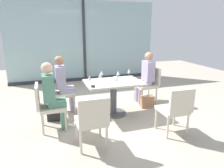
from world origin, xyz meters
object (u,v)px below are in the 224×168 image
object	(u,v)px
person_far_right	(146,75)
wine_glass_3	(100,76)
chair_front_left	(92,119)
wine_glass_1	(89,78)
handbag_1	(147,102)
wine_glass_5	(117,77)
handbag_0	(55,114)
cell_phone_on_table	(93,86)
wine_glass_4	(129,71)
person_far_left	(63,81)
dining_table_main	(113,91)
wine_glass_0	(102,73)
person_side_end	(52,93)
coffee_cup	(115,79)
chair_far_left	(59,91)
chair_front_right	(176,108)
chair_far_right	(149,83)
chair_side_end	(47,104)
wine_glass_2	(118,73)

from	to	relation	value
person_far_right	wine_glass_3	distance (m)	1.35
chair_front_left	wine_glass_1	size ratio (longest dim) A/B	4.70
handbag_1	wine_glass_5	bearing A→B (deg)	-155.49
person_far_right	handbag_0	size ratio (longest dim) A/B	4.20
cell_phone_on_table	wine_glass_4	bearing A→B (deg)	39.61
person_far_left	wine_glass_1	size ratio (longest dim) A/B	6.81
dining_table_main	wine_glass_5	world-z (taller)	wine_glass_5
person_far_left	wine_glass_0	bearing A→B (deg)	-9.72
wine_glass_1	handbag_0	world-z (taller)	wine_glass_1
dining_table_main	person_side_end	xyz separation A→B (m)	(-1.27, -0.31, 0.17)
wine_glass_0	coffee_cup	bearing A→B (deg)	-48.82
dining_table_main	chair_far_left	bearing A→B (deg)	157.01
wine_glass_0	wine_glass_5	world-z (taller)	same
person_side_end	wine_glass_4	distance (m)	1.89
chair_front_right	wine_glass_5	size ratio (longest dim) A/B	4.70
chair_front_left	handbag_1	xyz separation A→B (m)	(1.62, 1.31, -0.36)
person_far_right	coffee_cup	distance (m)	1.02
chair_front_left	chair_front_right	size ratio (longest dim) A/B	1.00
person_far_right	handbag_0	world-z (taller)	person_far_right
wine_glass_4	coffee_cup	xyz separation A→B (m)	(-0.43, -0.28, -0.09)
wine_glass_1	wine_glass_5	xyz separation A→B (m)	(0.54, -0.11, 0.00)
chair_front_right	wine_glass_1	xyz separation A→B (m)	(-1.27, 1.12, 0.37)
person_far_left	handbag_0	distance (m)	0.74
dining_table_main	handbag_0	bearing A→B (deg)	177.39
person_far_left	person_side_end	world-z (taller)	same
chair_far_right	chair_front_left	size ratio (longest dim) A/B	1.00
person_side_end	handbag_0	distance (m)	0.67
wine_glass_0	person_far_left	bearing A→B (deg)	170.28
coffee_cup	cell_phone_on_table	world-z (taller)	coffee_cup
dining_table_main	handbag_0	xyz separation A→B (m)	(-1.24, 0.06, -0.39)
chair_far_left	person_far_left	bearing A→B (deg)	-0.00
dining_table_main	handbag_1	xyz separation A→B (m)	(0.88, 0.12, -0.39)
dining_table_main	handbag_1	bearing A→B (deg)	7.49
chair_far_right	wine_glass_5	size ratio (longest dim) A/B	4.70
chair_front_left	wine_glass_3	xyz separation A→B (m)	(0.46, 1.26, 0.37)
wine_glass_3	coffee_cup	xyz separation A→B (m)	(0.34, 0.00, -0.09)
chair_front_left	wine_glass_4	xyz separation A→B (m)	(1.23, 1.54, 0.37)
wine_glass_0	handbag_0	xyz separation A→B (m)	(-1.07, -0.27, -0.72)
dining_table_main	chair_front_right	distance (m)	1.41
wine_glass_3	handbag_1	distance (m)	1.37
chair_side_end	wine_glass_2	bearing A→B (deg)	18.23
person_far_left	wine_glass_2	bearing A→B (deg)	-13.03
chair_front_right	coffee_cup	size ratio (longest dim) A/B	9.67
dining_table_main	person_far_right	xyz separation A→B (m)	(1.00, 0.47, 0.17)
chair_front_left	coffee_cup	distance (m)	1.52
person_far_left	handbag_1	xyz separation A→B (m)	(1.88, -0.35, -0.56)
chair_far_left	person_far_right	bearing A→B (deg)	-0.00
person_side_end	chair_far_left	bearing A→B (deg)	78.48
dining_table_main	person_side_end	bearing A→B (deg)	-166.12
person_side_end	cell_phone_on_table	distance (m)	0.77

